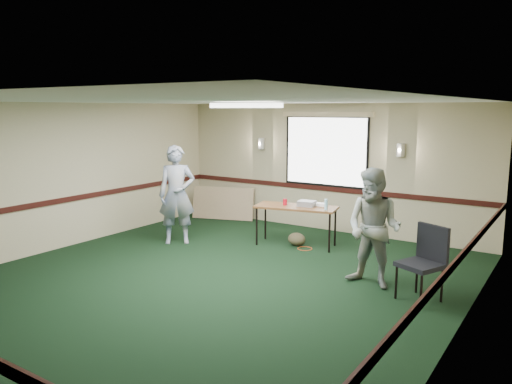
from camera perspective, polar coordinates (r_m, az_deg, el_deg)
The scene contains 13 objects.
ground at distance 7.69m, azimuth -5.43°, elevation -10.21°, with size 8.00×8.00×0.00m, color black.
room_shell at distance 9.04m, azimuth 2.88°, elevation 3.10°, with size 8.00×8.02×8.00m.
folding_table at distance 9.47m, azimuth 4.60°, elevation -1.95°, with size 1.63×0.93×0.77m.
projector at distance 9.46m, azimuth 5.84°, elevation -1.32°, with size 0.31×0.26×0.10m, color gray.
game_console at distance 9.53m, azimuth 7.45°, elevation -1.43°, with size 0.21×0.17×0.05m, color white.
red_cup at distance 9.53m, azimuth 3.33°, elevation -1.16°, with size 0.08×0.08×0.12m, color red.
water_bottle at distance 9.12m, azimuth 8.01°, elevation -1.44°, with size 0.06×0.06×0.20m, color #94DAF2.
duffel_bag at distance 9.60m, azimuth 4.67°, elevation -5.40°, with size 0.35×0.26×0.25m, color #4C452B.
cable_coil at distance 9.41m, azimuth 5.60°, elevation -6.45°, with size 0.28×0.28×0.01m, color #B84217.
folded_table at distance 11.79m, azimuth -3.79°, elevation -1.30°, with size 1.48×0.06×0.76m, color #9C7B60.
conference_chair at distance 7.21m, azimuth 18.79°, elevation -7.02°, with size 0.67×0.68×1.03m.
person_left at distance 9.72m, azimuth -9.04°, elevation -0.30°, with size 0.69×0.46×1.90m, color #445A96.
person_right at distance 7.45m, azimuth 13.32°, elevation -4.04°, with size 0.85×0.66×1.75m, color #7696B8.
Camera 1 is at (4.57, -5.62, 2.59)m, focal length 35.00 mm.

